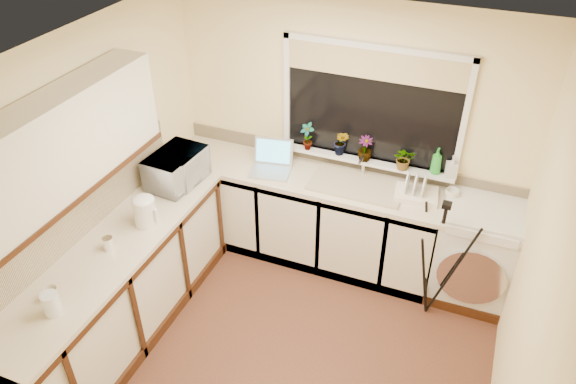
% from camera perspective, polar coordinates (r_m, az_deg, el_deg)
% --- Properties ---
extents(floor, '(3.20, 3.20, 0.00)m').
position_cam_1_polar(floor, '(4.69, -0.29, -15.79)').
color(floor, brown).
rests_on(floor, ground).
extents(ceiling, '(3.20, 3.20, 0.00)m').
position_cam_1_polar(ceiling, '(3.21, -0.42, 13.28)').
color(ceiling, white).
rests_on(ceiling, ground).
extents(wall_back, '(3.20, 0.00, 3.20)m').
position_cam_1_polar(wall_back, '(5.02, 6.17, 5.96)').
color(wall_back, '#FFE7AA').
rests_on(wall_back, ground).
extents(wall_left, '(0.00, 3.00, 3.00)m').
position_cam_1_polar(wall_left, '(4.57, -19.28, 0.87)').
color(wall_left, '#FFE7AA').
rests_on(wall_left, ground).
extents(wall_right, '(0.00, 3.00, 3.00)m').
position_cam_1_polar(wall_right, '(3.69, 23.70, -9.52)').
color(wall_right, '#FFE7AA').
rests_on(wall_right, ground).
extents(base_cabinet_back, '(2.55, 0.60, 0.86)m').
position_cam_1_polar(base_cabinet_back, '(5.29, 1.33, -2.40)').
color(base_cabinet_back, silver).
rests_on(base_cabinet_back, floor).
extents(base_cabinet_left, '(0.54, 2.40, 0.86)m').
position_cam_1_polar(base_cabinet_left, '(4.71, -16.80, -9.86)').
color(base_cabinet_left, silver).
rests_on(base_cabinet_left, floor).
extents(worktop_back, '(3.20, 0.60, 0.04)m').
position_cam_1_polar(worktop_back, '(4.95, 4.92, 0.92)').
color(worktop_back, beige).
rests_on(worktop_back, base_cabinet_back).
extents(worktop_left, '(0.60, 2.40, 0.04)m').
position_cam_1_polar(worktop_left, '(4.42, -17.76, -5.67)').
color(worktop_left, beige).
rests_on(worktop_left, base_cabinet_left).
extents(upper_cabinet, '(0.28, 1.90, 0.70)m').
position_cam_1_polar(upper_cabinet, '(3.91, -23.04, 3.96)').
color(upper_cabinet, silver).
rests_on(upper_cabinet, wall_left).
extents(splashback_left, '(0.02, 2.40, 0.45)m').
position_cam_1_polar(splashback_left, '(4.44, -21.25, -2.25)').
color(splashback_left, beige).
rests_on(splashback_left, wall_left).
extents(splashback_back, '(3.20, 0.02, 0.14)m').
position_cam_1_polar(splashback_back, '(5.14, 5.96, 3.41)').
color(splashback_back, beige).
rests_on(splashback_back, wall_back).
extents(window_glass, '(1.50, 0.02, 1.00)m').
position_cam_1_polar(window_glass, '(4.82, 8.66, 8.82)').
color(window_glass, black).
rests_on(window_glass, wall_back).
extents(window_blind, '(1.50, 0.02, 0.25)m').
position_cam_1_polar(window_blind, '(4.65, 8.98, 12.85)').
color(window_blind, tan).
rests_on(window_blind, wall_back).
extents(windowsill, '(1.60, 0.14, 0.03)m').
position_cam_1_polar(windowsill, '(5.01, 7.99, 3.27)').
color(windowsill, white).
rests_on(windowsill, wall_back).
extents(sink, '(0.82, 0.46, 0.03)m').
position_cam_1_polar(sink, '(4.89, 7.17, 0.75)').
color(sink, tan).
rests_on(sink, worktop_back).
extents(faucet, '(0.03, 0.03, 0.24)m').
position_cam_1_polar(faucet, '(4.98, 7.83, 2.85)').
color(faucet, silver).
rests_on(faucet, worktop_back).
extents(washing_machine, '(0.68, 0.66, 0.95)m').
position_cam_1_polar(washing_machine, '(5.09, 18.89, -5.77)').
color(washing_machine, silver).
rests_on(washing_machine, floor).
extents(laptop, '(0.41, 0.39, 0.27)m').
position_cam_1_polar(laptop, '(5.06, -1.69, 3.10)').
color(laptop, '#AAA9B1').
rests_on(laptop, worktop_back).
extents(kettle, '(0.18, 0.18, 0.23)m').
position_cam_1_polar(kettle, '(4.49, -14.57, -2.05)').
color(kettle, white).
rests_on(kettle, worktop_left).
extents(dish_rack, '(0.39, 0.31, 0.05)m').
position_cam_1_polar(dish_rack, '(4.83, 13.12, -0.28)').
color(dish_rack, white).
rests_on(dish_rack, worktop_back).
extents(tripod, '(0.64, 0.64, 1.17)m').
position_cam_1_polar(tripod, '(4.71, 15.03, -6.90)').
color(tripod, black).
rests_on(tripod, floor).
extents(glass_jug, '(0.11, 0.11, 0.16)m').
position_cam_1_polar(glass_jug, '(3.97, -23.31, -10.58)').
color(glass_jug, white).
rests_on(glass_jug, worktop_left).
extents(steel_jar, '(0.08, 0.08, 0.11)m').
position_cam_1_polar(steel_jar, '(4.36, -18.10, -5.09)').
color(steel_jar, white).
rests_on(steel_jar, worktop_left).
extents(microwave, '(0.40, 0.56, 0.30)m').
position_cam_1_polar(microwave, '(4.92, -11.46, 2.41)').
color(microwave, white).
rests_on(microwave, worktop_left).
extents(plant_a, '(0.16, 0.13, 0.26)m').
position_cam_1_polar(plant_a, '(5.05, 2.01, 5.77)').
color(plant_a, '#999999').
rests_on(plant_a, windowsill).
extents(plant_b, '(0.15, 0.13, 0.25)m').
position_cam_1_polar(plant_b, '(4.99, 5.53, 5.11)').
color(plant_b, '#999999').
rests_on(plant_b, windowsill).
extents(plant_c, '(0.16, 0.16, 0.23)m').
position_cam_1_polar(plant_c, '(4.93, 7.98, 4.47)').
color(plant_c, '#999999').
rests_on(plant_c, windowsill).
extents(plant_d, '(0.22, 0.20, 0.21)m').
position_cam_1_polar(plant_d, '(4.87, 11.94, 3.40)').
color(plant_d, '#999999').
rests_on(plant_d, windowsill).
extents(soap_bottle_green, '(0.10, 0.10, 0.24)m').
position_cam_1_polar(soap_bottle_green, '(4.87, 15.13, 3.12)').
color(soap_bottle_green, green).
rests_on(soap_bottle_green, windowsill).
extents(soap_bottle_clear, '(0.11, 0.11, 0.20)m').
position_cam_1_polar(soap_bottle_clear, '(4.86, 16.61, 2.53)').
color(soap_bottle_clear, '#999999').
rests_on(soap_bottle_clear, windowsill).
extents(cup_back, '(0.13, 0.13, 0.10)m').
position_cam_1_polar(cup_back, '(4.87, 16.61, -0.23)').
color(cup_back, silver).
rests_on(cup_back, worktop_back).
extents(cup_left, '(0.13, 0.13, 0.09)m').
position_cam_1_polar(cup_left, '(4.10, -23.28, -9.63)').
color(cup_left, beige).
rests_on(cup_left, worktop_left).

